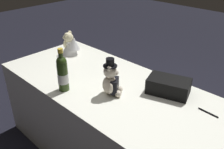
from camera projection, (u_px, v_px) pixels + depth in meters
The scene contains 6 objects.
reception_table at pixel (112, 123), 2.14m from camera, with size 2.04×0.87×0.75m, color white.
teddy_bear_groom at pixel (111, 81), 1.80m from camera, with size 0.16×0.15×0.29m.
teddy_bear_bride at pixel (70, 44), 2.47m from camera, with size 0.22×0.19×0.23m.
champagne_bottle at pixel (63, 73), 1.84m from camera, with size 0.08×0.08×0.34m.
signing_pen at pixel (207, 112), 1.64m from camera, with size 0.15×0.02×0.01m.
gift_case_black at pixel (168, 86), 1.84m from camera, with size 0.35×0.27×0.12m.
Camera 1 is at (1.17, -1.21, 1.75)m, focal length 39.64 mm.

